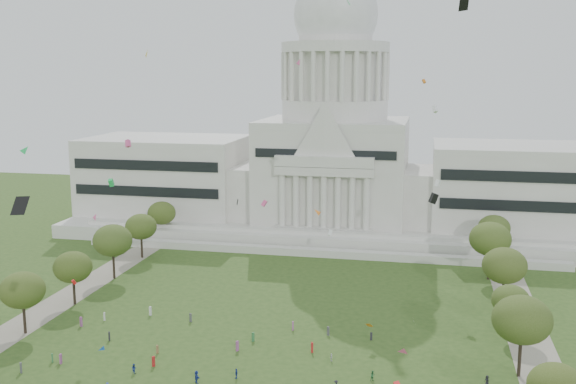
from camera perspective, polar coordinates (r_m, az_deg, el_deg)
name	(u,v)px	position (r m, az deg, el deg)	size (l,w,h in m)	color
capitol	(334,159)	(207.84, 3.90, 2.82)	(160.00, 64.50, 91.30)	beige
path_left	(48,309)	(150.94, -19.64, -9.32)	(8.00, 160.00, 0.04)	gray
path_right	(532,347)	(131.54, 19.96, -12.27)	(8.00, 160.00, 0.04)	gray
row_tree_l_2	(22,290)	(136.67, -21.57, -7.74)	(8.42, 8.42, 11.97)	black
row_tree_r_2	(522,320)	(115.96, 19.20, -10.18)	(9.55, 9.55, 13.58)	black
row_tree_l_3	(73,267)	(149.75, -17.76, -6.08)	(8.12, 8.12, 11.55)	black
row_tree_r_3	(511,300)	(132.80, 18.33, -8.70)	(7.01, 7.01, 9.98)	black
row_tree_l_4	(113,240)	(165.16, -14.63, -3.99)	(9.29, 9.29, 13.21)	black
row_tree_r_4	(505,266)	(146.97, 17.86, -5.95)	(9.19, 9.19, 13.06)	black
row_tree_l_5	(141,227)	(182.16, -12.34, -2.89)	(8.33, 8.33, 11.85)	black
row_tree_r_5	(490,239)	(166.08, 16.75, -3.82)	(9.82, 9.82, 13.96)	black
row_tree_l_6	(162,213)	(199.06, -10.65, -1.76)	(8.19, 8.19, 11.64)	black
row_tree_r_6	(494,228)	(184.02, 17.04, -2.94)	(8.42, 8.42, 11.97)	black
person_0	(487,381)	(114.53, 16.49, -15.06)	(0.84, 0.55, 1.72)	#26262B
person_2	(373,376)	(112.45, 7.20, -15.18)	(0.85, 0.52, 1.75)	#33723F
person_4	(236,373)	(112.75, -4.39, -15.07)	(1.00, 0.55, 1.71)	navy
person_5	(197,377)	(111.97, -7.75, -15.24)	(1.88, 0.74, 2.02)	navy
person_8	(134,369)	(116.94, -12.91, -14.36)	(0.80, 0.50, 1.66)	navy
person_10	(331,357)	(118.72, 3.69, -13.79)	(0.82, 0.45, 1.40)	silver
distant_crowd	(173,352)	(121.73, -9.72, -13.20)	(61.81, 35.68, 1.91)	olive
kite_swarm	(255,210)	(102.74, -2.85, -1.54)	(95.81, 106.01, 61.41)	orange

